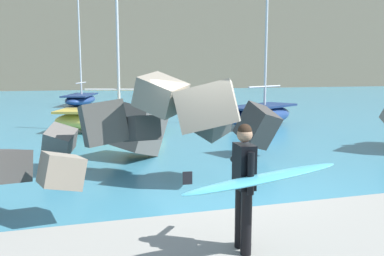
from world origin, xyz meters
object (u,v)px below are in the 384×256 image
Objects in this scene: surfer_with_board at (249,180)px; mooring_buoy_middle at (205,110)px; boat_near_centre at (81,99)px; boat_near_left at (111,119)px; boat_mid_centre at (260,114)px.

mooring_buoy_middle is (5.81, 19.54, -1.06)m from surfer_with_board.
boat_near_centre reaches higher than mooring_buoy_middle.
surfer_with_board is 28.22m from boat_near_centre.
boat_near_left is 14.65× the size of mooring_buoy_middle.
boat_near_left is 8.90m from mooring_buoy_middle.
surfer_with_board is at bearing -116.42° from boat_mid_centre.
boat_near_centre is (-1.65, 28.16, -0.78)m from surfer_with_board.
boat_mid_centre is 6.46m from mooring_buoy_middle.
mooring_buoy_middle is (7.46, -8.62, -0.27)m from boat_near_centre.
surfer_with_board is 4.79× the size of mooring_buoy_middle.
surfer_with_board is 0.31× the size of boat_mid_centre.
boat_near_centre reaches higher than boat_near_left.
mooring_buoy_middle is at bearing -49.10° from boat_near_centre.
boat_near_centre is 11.40m from mooring_buoy_middle.
mooring_buoy_middle is at bearing 43.75° from boat_near_left.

